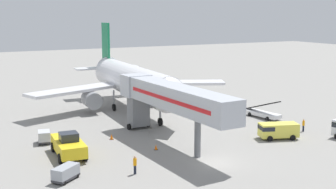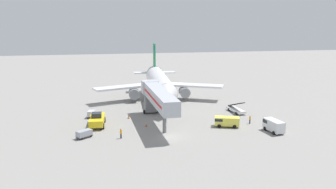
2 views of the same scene
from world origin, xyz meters
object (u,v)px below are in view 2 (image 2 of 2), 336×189
belt_loader_truck (236,109)px  ground_crew_worker_midground (121,133)px  service_van_mid_right (273,125)px  jet_bridge (158,97)px  ground_crew_worker_foreground (250,119)px  baggage_cart_far_right (91,114)px  pushback_tug (97,120)px  baggage_cart_mid_center (84,134)px  airplane_at_gate (159,83)px  safety_cone_bravo (146,125)px  service_van_outer_left (226,121)px  safety_cone_alpha (129,117)px

belt_loader_truck → ground_crew_worker_midground: 29.51m
service_van_mid_right → jet_bridge: bearing=155.0°
service_van_mid_right → ground_crew_worker_foreground: bearing=110.3°
jet_bridge → belt_loader_truck: (18.57, 5.08, -4.75)m
service_van_mid_right → ground_crew_worker_midground: (-28.17, 1.39, -0.32)m
baggage_cart_far_right → ground_crew_worker_foreground: bearing=-18.1°
pushback_tug → baggage_cart_far_right: bearing=101.1°
service_van_mid_right → baggage_cart_far_right: (-33.58, 16.09, -0.47)m
belt_loader_truck → baggage_cart_mid_center: size_ratio=2.03×
airplane_at_gate → safety_cone_bravo: 22.43m
airplane_at_gate → service_van_mid_right: bearing=-59.6°
pushback_tug → baggage_cart_mid_center: pushback_tug is taller
jet_bridge → service_van_mid_right: bearing=-25.0°
safety_cone_bravo → service_van_outer_left: bearing=-10.5°
jet_bridge → service_van_mid_right: jet_bridge is taller
belt_loader_truck → service_van_mid_right: belt_loader_truck is taller
baggage_cart_mid_center → safety_cone_bravo: bearing=22.0°
airplane_at_gate → service_van_mid_right: size_ratio=7.24×
baggage_cart_mid_center → safety_cone_alpha: size_ratio=4.22×
service_van_mid_right → safety_cone_bravo: bearing=161.8°
ground_crew_worker_foreground → safety_cone_bravo: ground_crew_worker_foreground is taller
jet_bridge → service_van_outer_left: jet_bridge is taller
airplane_at_gate → safety_cone_alpha: (-9.01, -14.79, -4.34)m
ground_crew_worker_foreground → baggage_cart_far_right: bearing=161.9°
pushback_tug → service_van_outer_left: 25.33m
service_van_outer_left → ground_crew_worker_foreground: service_van_outer_left is taller
ground_crew_worker_foreground → safety_cone_alpha: size_ratio=2.35×
service_van_mid_right → airplane_at_gate: bearing=120.4°
belt_loader_truck → ground_crew_worker_foreground: bearing=-92.5°
airplane_at_gate → pushback_tug: (-15.49, -18.88, -3.43)m
ground_crew_worker_foreground → safety_cone_bravo: 20.82m
jet_bridge → service_van_mid_right: (20.33, -9.48, -4.20)m
service_van_outer_left → baggage_cart_mid_center: service_van_outer_left is taller
safety_cone_alpha → safety_cone_bravo: safety_cone_alpha is taller
jet_bridge → ground_crew_worker_midground: size_ratio=12.17×
baggage_cart_mid_center → safety_cone_alpha: (8.69, 11.09, -0.43)m
jet_bridge → baggage_cart_far_right: (-13.25, 6.62, -4.67)m
belt_loader_truck → service_van_outer_left: bearing=-120.4°
airplane_at_gate → belt_loader_truck: airplane_at_gate is taller
ground_crew_worker_midground → baggage_cart_mid_center: bearing=167.5°
ground_crew_worker_foreground → safety_cone_bravo: bearing=175.2°
baggage_cart_mid_center → safety_cone_bravo: baggage_cart_mid_center is taller
jet_bridge → baggage_cart_mid_center: 16.41m
airplane_at_gate → service_van_mid_right: 33.44m
jet_bridge → ground_crew_worker_foreground: bearing=-11.4°
airplane_at_gate → service_van_outer_left: size_ratio=6.80×
jet_bridge → pushback_tug: (-12.01, 0.33, -4.23)m
service_van_mid_right → baggage_cart_mid_center: 34.68m
airplane_at_gate → safety_cone_alpha: size_ratio=49.10×
belt_loader_truck → ground_crew_worker_foreground: 8.76m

